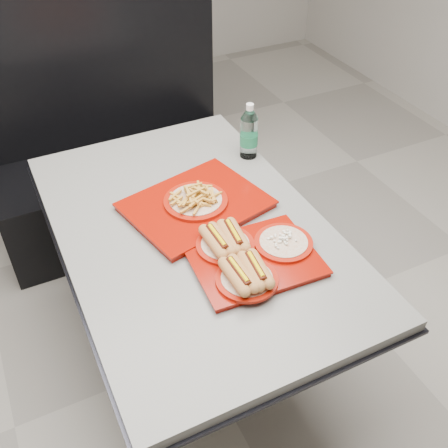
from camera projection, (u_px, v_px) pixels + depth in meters
name	position (u px, v px, depth m)	size (l,w,h in m)	color
ground	(199.00, 354.00, 2.35)	(6.00, 6.00, 0.00)	#9A958A
diner_table	(194.00, 260.00, 1.97)	(0.92, 1.42, 0.75)	black
booth_bench	(115.00, 158.00, 2.84)	(1.30, 0.57, 1.35)	black
tray_near	(249.00, 256.00, 1.70)	(0.43, 0.37, 0.09)	#830D03
tray_far	(196.00, 202.00, 1.93)	(0.56, 0.48, 0.10)	#830D03
water_bottle	(249.00, 134.00, 2.15)	(0.08, 0.08, 0.24)	silver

